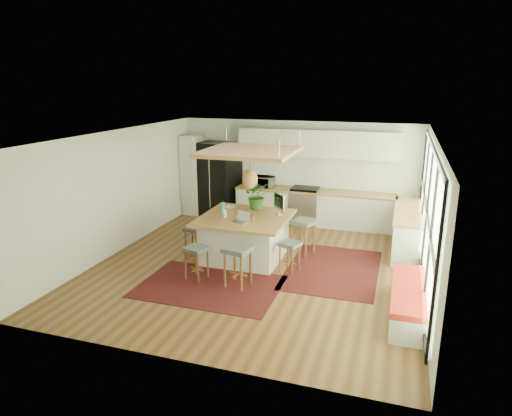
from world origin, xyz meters
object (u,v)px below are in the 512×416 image
(stool_near_right, at_px, (238,268))
(laptop, at_px, (240,217))
(stool_near_left, at_px, (197,262))
(monitor, at_px, (279,203))
(stool_right_back, at_px, (303,239))
(island, at_px, (245,237))
(fridge, at_px, (219,184))
(microwave, at_px, (264,180))
(stool_right_front, at_px, (290,255))
(island_plant, at_px, (257,198))
(stool_left_side, at_px, (194,239))

(stool_near_right, distance_m, laptop, 1.24)
(stool_near_left, relative_size, monitor, 1.30)
(stool_right_back, bearing_deg, island, -152.80)
(stool_right_back, bearing_deg, fridge, 142.70)
(monitor, bearing_deg, stool_right_back, 74.99)
(stool_near_left, xyz_separation_m, microwave, (0.07, 4.18, 0.75))
(laptop, bearing_deg, stool_near_left, -100.15)
(stool_near_right, xyz_separation_m, laptop, (-0.31, 0.98, 0.70))
(monitor, height_order, microwave, monitor)
(stool_near_right, height_order, stool_right_front, stool_near_right)
(stool_near_right, bearing_deg, fridge, 116.55)
(stool_near_right, bearing_deg, island, 103.89)
(monitor, bearing_deg, fridge, -174.05)
(stool_right_back, xyz_separation_m, laptop, (-1.12, -1.01, 0.70))
(island_plant, bearing_deg, stool_near_right, -82.13)
(fridge, height_order, laptop, fridge)
(stool_left_side, distance_m, island_plant, 1.66)
(stool_left_side, height_order, island_plant, island_plant)
(fridge, xyz_separation_m, stool_left_side, (0.61, -2.94, -0.57))
(island, bearing_deg, stool_right_front, -22.34)
(fridge, distance_m, monitor, 3.43)
(island, xyz_separation_m, island_plant, (0.06, 0.66, 0.71))
(island, height_order, stool_right_front, island)
(stool_near_right, relative_size, microwave, 1.47)
(stool_near_right, relative_size, stool_right_front, 1.24)
(fridge, bearing_deg, stool_right_back, -23.44)
(stool_right_back, bearing_deg, island_plant, 176.51)
(stool_left_side, distance_m, monitor, 2.04)
(stool_near_right, bearing_deg, stool_left_side, 139.74)
(stool_near_left, bearing_deg, laptop, 59.18)
(stool_right_back, bearing_deg, stool_near_right, -112.09)
(laptop, xyz_separation_m, island_plant, (0.03, 1.07, 0.12))
(stool_left_side, xyz_separation_m, island_plant, (1.20, 0.80, 0.82))
(stool_near_right, xyz_separation_m, island_plant, (-0.28, 2.05, 0.82))
(microwave, bearing_deg, island_plant, -68.47)
(stool_right_back, xyz_separation_m, microwave, (-1.60, 2.24, 0.75))
(stool_right_back, xyz_separation_m, island_plant, (-1.09, 0.07, 0.82))
(stool_right_front, xyz_separation_m, laptop, (-1.07, 0.04, 0.70))
(stool_left_side, height_order, monitor, monitor)
(stool_right_front, distance_m, microwave, 3.71)
(stool_near_right, height_order, monitor, monitor)
(stool_right_front, height_order, stool_right_back, stool_right_back)
(stool_right_back, height_order, monitor, monitor)
(island, height_order, island_plant, island_plant)
(stool_near_left, relative_size, microwave, 1.25)
(island, xyz_separation_m, monitor, (0.65, 0.37, 0.72))
(stool_right_front, distance_m, monitor, 1.26)
(stool_near_right, distance_m, stool_right_back, 2.14)
(island, xyz_separation_m, stool_near_right, (0.35, -1.40, -0.11))
(stool_near_right, distance_m, stool_right_front, 1.21)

